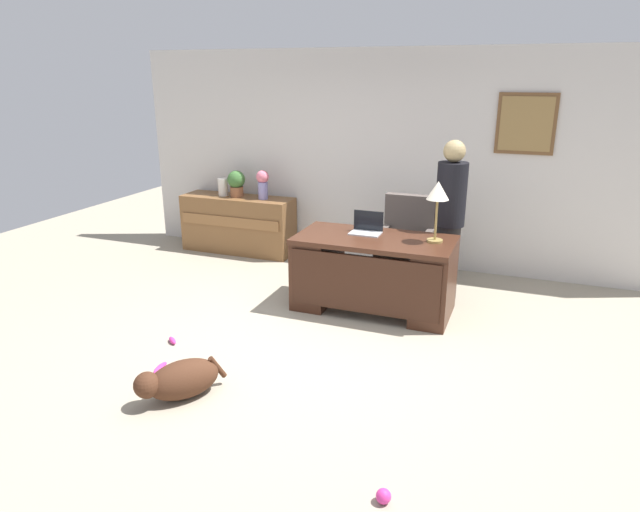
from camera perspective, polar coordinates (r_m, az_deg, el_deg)
ground_plane at (r=5.28m, az=-0.40°, el=-8.81°), size 12.00×12.00×0.00m
back_wall at (r=7.26m, az=7.28°, el=9.77°), size 7.00×0.16×2.70m
desk at (r=5.85m, az=5.44°, el=-1.62°), size 1.62×0.81×0.79m
credenza at (r=7.88m, az=-8.33°, el=3.23°), size 1.57×0.50×0.78m
armchair at (r=6.61m, az=8.78°, el=1.04°), size 0.60×0.59×1.05m
person_standing at (r=6.16m, az=13.07°, el=3.70°), size 0.32×0.32×1.74m
dog_lying at (r=4.52m, az=-14.18°, el=-12.16°), size 0.57×0.64×0.30m
laptop at (r=5.91m, az=4.79°, el=2.89°), size 0.32×0.22×0.23m
desk_lamp at (r=5.59m, az=11.92°, el=6.17°), size 0.22×0.22×0.61m
vase_with_flowers at (r=7.57m, az=-5.86°, el=7.42°), size 0.17×0.17×0.39m
vase_empty at (r=7.88m, az=-9.87°, el=6.95°), size 0.13×0.13×0.24m
potted_plant at (r=7.76m, az=-8.53°, el=7.43°), size 0.24×0.24×0.36m
dog_toy_ball at (r=3.57m, az=6.50°, el=-23.17°), size 0.09×0.09×0.09m
dog_toy_bone at (r=5.00m, az=-16.00°, el=-10.89°), size 0.06×0.19×0.05m
dog_toy_plush at (r=5.44m, az=-14.83°, el=-8.33°), size 0.14×0.13×0.05m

